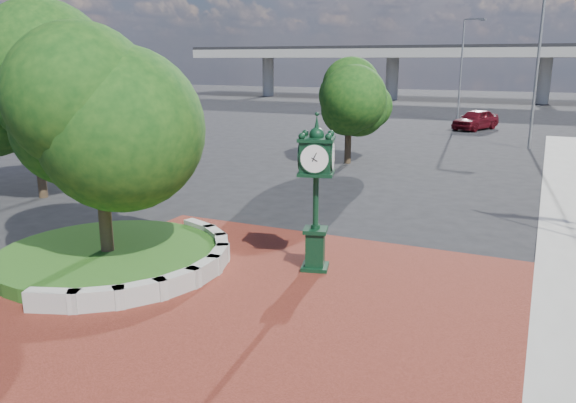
% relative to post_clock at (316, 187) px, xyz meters
% --- Properties ---
extents(ground, '(200.00, 200.00, 0.00)m').
position_rel_post_clock_xyz_m(ground, '(-0.51, -1.97, -2.33)').
color(ground, black).
rests_on(ground, ground).
extents(plaza, '(12.00, 12.00, 0.04)m').
position_rel_post_clock_xyz_m(plaza, '(-0.51, -2.97, -2.31)').
color(plaza, maroon).
rests_on(plaza, ground).
extents(planter_wall, '(2.96, 6.77, 0.54)m').
position_rel_post_clock_xyz_m(planter_wall, '(-3.22, -1.97, -2.06)').
color(planter_wall, '#9E9B93').
rests_on(planter_wall, ground).
extents(grass_bed, '(6.10, 6.10, 0.40)m').
position_rel_post_clock_xyz_m(grass_bed, '(-5.51, -1.97, -2.13)').
color(grass_bed, '#1F4F16').
rests_on(grass_bed, ground).
extents(overpass, '(90.00, 12.00, 7.50)m').
position_rel_post_clock_xyz_m(overpass, '(-0.73, 68.03, 4.21)').
color(overpass, '#9E9B93').
rests_on(overpass, ground).
extents(tree_planter, '(5.20, 5.20, 6.33)m').
position_rel_post_clock_xyz_m(tree_planter, '(-5.51, -1.97, 1.40)').
color(tree_planter, '#38281C').
rests_on(tree_planter, ground).
extents(tree_northwest, '(5.60, 5.60, 6.93)m').
position_rel_post_clock_xyz_m(tree_northwest, '(-13.51, 3.03, 1.80)').
color(tree_northwest, '#38281C').
rests_on(tree_northwest, ground).
extents(tree_street, '(4.40, 4.40, 5.45)m').
position_rel_post_clock_xyz_m(tree_street, '(-4.51, 16.03, 0.91)').
color(tree_street, '#38281C').
rests_on(tree_street, ground).
extents(post_clock, '(1.05, 1.05, 4.24)m').
position_rel_post_clock_xyz_m(post_clock, '(0.00, 0.00, 0.00)').
color(post_clock, black).
rests_on(post_clock, ground).
extents(parked_car, '(3.70, 5.25, 1.66)m').
position_rel_post_clock_xyz_m(parked_car, '(0.07, 35.13, -1.50)').
color(parked_car, '#510B13').
rests_on(parked_car, ground).
extents(street_lamp_near, '(2.31, 0.30, 10.29)m').
position_rel_post_clock_xyz_m(street_lamp_near, '(4.76, 25.89, 3.70)').
color(street_lamp_near, slate).
rests_on(street_lamp_near, ground).
extents(street_lamp_far, '(2.01, 0.79, 9.21)m').
position_rel_post_clock_xyz_m(street_lamp_far, '(-2.06, 41.41, 3.07)').
color(street_lamp_far, slate).
rests_on(street_lamp_far, ground).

